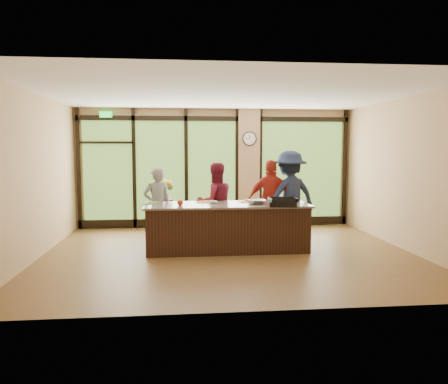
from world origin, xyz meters
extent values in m
plane|color=brown|center=(0.00, 0.00, 0.00)|extent=(7.00, 7.00, 0.00)
plane|color=silver|center=(0.00, 0.00, 3.00)|extent=(7.00, 7.00, 0.00)
plane|color=tan|center=(0.00, 3.00, 1.50)|extent=(7.00, 0.00, 7.00)
plane|color=tan|center=(-3.50, 0.00, 1.50)|extent=(0.00, 6.00, 6.00)
plane|color=tan|center=(3.50, 0.00, 1.50)|extent=(0.00, 6.00, 6.00)
cube|color=tan|center=(0.85, 2.94, 1.50)|extent=(0.55, 0.12, 3.00)
cube|color=black|center=(0.00, 2.95, 2.75)|extent=(6.90, 0.08, 0.12)
cube|color=black|center=(0.00, 2.95, 0.12)|extent=(6.90, 0.08, 0.20)
cube|color=#19D83F|center=(-2.70, 2.90, 2.83)|extent=(0.30, 0.04, 0.14)
cube|color=#396523|center=(-2.70, 2.97, 1.45)|extent=(1.20, 0.02, 2.50)
cube|color=#396523|center=(-1.40, 2.97, 1.45)|extent=(1.20, 0.02, 2.50)
cube|color=#396523|center=(-0.10, 2.97, 1.45)|extent=(1.20, 0.02, 2.50)
cube|color=#396523|center=(2.25, 2.97, 1.45)|extent=(2.10, 0.02, 2.50)
cube|color=black|center=(-3.40, 2.95, 1.50)|extent=(0.08, 0.08, 3.00)
cube|color=black|center=(-2.05, 2.95, 1.50)|extent=(0.08, 0.08, 3.00)
cube|color=black|center=(-0.75, 2.95, 1.50)|extent=(0.08, 0.08, 3.00)
cube|color=black|center=(0.55, 2.95, 1.50)|extent=(0.08, 0.08, 3.00)
cube|color=black|center=(1.15, 2.95, 1.50)|extent=(0.08, 0.08, 3.00)
cube|color=black|center=(3.40, 2.95, 1.50)|extent=(0.08, 0.08, 3.00)
cube|color=black|center=(0.00, 0.30, 0.44)|extent=(3.10, 1.00, 0.88)
cube|color=slate|center=(0.00, 0.30, 0.90)|extent=(3.20, 1.10, 0.04)
cylinder|color=black|center=(0.85, 2.87, 2.25)|extent=(0.36, 0.04, 0.36)
cylinder|color=white|center=(0.85, 2.85, 2.25)|extent=(0.31, 0.01, 0.31)
cube|color=black|center=(0.85, 2.85, 2.30)|extent=(0.01, 0.00, 0.11)
cube|color=black|center=(0.80, 2.85, 2.25)|extent=(0.09, 0.00, 0.01)
imported|color=slate|center=(-1.39, 1.06, 0.80)|extent=(0.65, 0.50, 1.61)
imported|color=maroon|center=(-0.17, 1.03, 0.85)|extent=(0.97, 0.84, 1.70)
imported|color=maroon|center=(1.04, 1.04, 0.88)|extent=(1.10, 0.63, 1.76)
imported|color=#1B233B|center=(1.45, 1.10, 0.98)|extent=(1.43, 1.10, 1.95)
cube|color=black|center=(1.00, -0.15, 0.96)|extent=(0.57, 0.48, 0.09)
imported|color=silver|center=(0.59, 0.25, 0.96)|extent=(0.40, 0.40, 0.08)
cube|color=#427D2D|center=(-1.50, 0.53, 0.93)|extent=(0.47, 0.42, 0.01)
cube|color=gold|center=(-0.41, 0.62, 0.93)|extent=(0.39, 0.31, 0.01)
cube|color=gold|center=(0.48, 0.59, 0.93)|extent=(0.43, 0.37, 0.01)
imported|color=white|center=(-0.27, 0.40, 0.95)|extent=(0.19, 0.19, 0.05)
imported|color=white|center=(0.47, 0.21, 0.94)|extent=(0.17, 0.17, 0.05)
imported|color=white|center=(0.47, 0.70, 0.94)|extent=(0.18, 0.18, 0.04)
imported|color=#A62810|center=(-0.91, 0.15, 0.97)|extent=(0.12, 0.12, 0.09)
cube|color=black|center=(-1.33, 1.82, 0.43)|extent=(0.48, 0.48, 0.86)
imported|color=#8F714E|center=(-1.33, 1.82, 1.00)|extent=(0.33, 0.33, 0.29)
cube|color=black|center=(1.60, 2.27, 0.16)|extent=(0.63, 0.38, 0.03)
cube|color=black|center=(1.60, 2.27, 0.75)|extent=(0.63, 0.38, 0.03)
cylinder|color=black|center=(1.31, 2.11, 0.40)|extent=(0.02, 0.02, 0.80)
cylinder|color=black|center=(1.88, 2.11, 0.40)|extent=(0.02, 0.02, 0.80)
cylinder|color=black|center=(1.31, 2.43, 0.40)|extent=(0.02, 0.02, 0.80)
cylinder|color=black|center=(1.88, 2.43, 0.40)|extent=(0.02, 0.02, 0.80)
imported|color=silver|center=(1.40, 2.27, 0.81)|extent=(0.09, 0.09, 0.08)
imported|color=silver|center=(1.53, 2.27, 0.81)|extent=(0.09, 0.09, 0.08)
imported|color=silver|center=(1.67, 2.27, 0.81)|extent=(0.09, 0.09, 0.08)
imported|color=silver|center=(1.79, 2.27, 0.81)|extent=(0.09, 0.09, 0.08)
camera|label=1|loc=(-0.92, -8.12, 1.99)|focal=35.00mm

